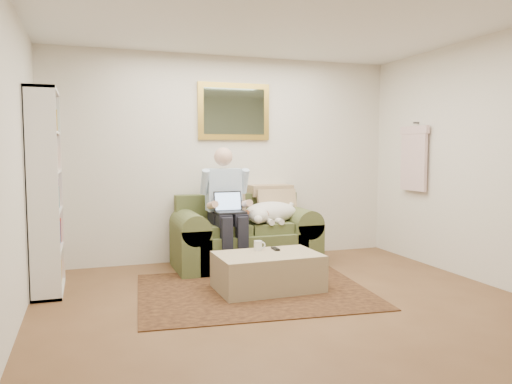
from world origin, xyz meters
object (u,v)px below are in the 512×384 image
bookshelf (45,192)px  laptop (229,207)px  sofa (245,242)px  ottoman (268,272)px  seated_man (228,209)px  sleeping_dog (271,212)px  coffee_mug (258,246)px

bookshelf → laptop: bearing=6.2°
sofa → bookshelf: bearing=-168.8°
sofa → ottoman: bearing=-95.4°
sofa → ottoman: size_ratio=1.67×
seated_man → sleeping_dog: size_ratio=2.04×
laptop → coffee_mug: (0.11, -0.69, -0.33)m
coffee_mug → sofa: bearing=81.1°
ottoman → coffee_mug: coffee_mug is taller
coffee_mug → bookshelf: (-2.05, 0.48, 0.58)m
seated_man → laptop: seated_man is taller
laptop → bookshelf: 1.96m
seated_man → ottoman: seated_man is taller
sofa → bookshelf: 2.35m
sofa → sleeping_dog: (0.31, -0.09, 0.36)m
sleeping_dog → bookshelf: (-2.50, -0.35, 0.34)m
ottoman → bookshelf: bearing=162.3°
bookshelf → sleeping_dog: bearing=7.9°
sofa → sleeping_dog: size_ratio=2.43×
bookshelf → sofa: bearing=11.2°
laptop → sleeping_dog: bearing=13.6°
ottoman → seated_man: bearing=99.2°
sleeping_dog → coffee_mug: size_ratio=7.05×
ottoman → sleeping_dog: bearing=67.9°
sofa → laptop: (-0.26, -0.22, 0.46)m
sofa → coffee_mug: sofa is taller
sofa → sleeping_dog: sofa is taller
seated_man → laptop: (-0.00, -0.07, 0.04)m
seated_man → bookshelf: 1.98m
coffee_mug → sleeping_dog: bearing=61.3°
laptop → coffee_mug: 0.77m
laptop → ottoman: 1.05m
sleeping_dog → bookshelf: size_ratio=0.35×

